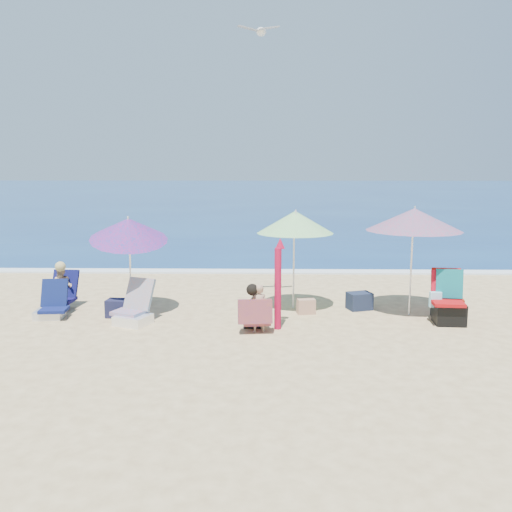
{
  "coord_description": "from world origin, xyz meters",
  "views": [
    {
      "loc": [
        -0.1,
        -8.58,
        2.69
      ],
      "look_at": [
        -0.3,
        1.0,
        1.1
      ],
      "focal_mm": 38.71,
      "sensor_mm": 36.0,
      "label": 1
    }
  ],
  "objects_px": {
    "umbrella_turquoise": "(414,220)",
    "furled_umbrella": "(278,280)",
    "umbrella_striped": "(295,222)",
    "camp_chair_right": "(446,300)",
    "umbrella_blue": "(129,229)",
    "person_left": "(62,287)",
    "chair_navy": "(52,308)",
    "chair_rainbow": "(134,312)",
    "person_center": "(257,309)",
    "camp_chair_left": "(449,308)",
    "seagull": "(261,31)"
  },
  "relations": [
    {
      "from": "umbrella_blue",
      "to": "umbrella_striped",
      "type": "bearing_deg",
      "value": 7.08
    },
    {
      "from": "camp_chair_right",
      "to": "person_center",
      "type": "relative_size",
      "value": 1.15
    },
    {
      "from": "umbrella_striped",
      "to": "camp_chair_right",
      "type": "xyz_separation_m",
      "value": [
        2.64,
        -0.59,
        -1.32
      ]
    },
    {
      "from": "umbrella_striped",
      "to": "chair_navy",
      "type": "bearing_deg",
      "value": -171.6
    },
    {
      "from": "camp_chair_right",
      "to": "umbrella_turquoise",
      "type": "bearing_deg",
      "value": 144.82
    },
    {
      "from": "umbrella_blue",
      "to": "camp_chair_left",
      "type": "relative_size",
      "value": 2.12
    },
    {
      "from": "umbrella_blue",
      "to": "chair_rainbow",
      "type": "bearing_deg",
      "value": -72.39
    },
    {
      "from": "umbrella_blue",
      "to": "camp_chair_right",
      "type": "distance_m",
      "value": 5.76
    },
    {
      "from": "person_center",
      "to": "umbrella_turquoise",
      "type": "bearing_deg",
      "value": 23.96
    },
    {
      "from": "umbrella_turquoise",
      "to": "person_left",
      "type": "height_order",
      "value": "umbrella_turquoise"
    },
    {
      "from": "umbrella_turquoise",
      "to": "camp_chair_left",
      "type": "distance_m",
      "value": 1.67
    },
    {
      "from": "camp_chair_right",
      "to": "person_left",
      "type": "xyz_separation_m",
      "value": [
        -7.02,
        0.6,
        0.08
      ]
    },
    {
      "from": "person_center",
      "to": "chair_navy",
      "type": "bearing_deg",
      "value": 167.52
    },
    {
      "from": "chair_navy",
      "to": "chair_rainbow",
      "type": "relative_size",
      "value": 0.77
    },
    {
      "from": "chair_rainbow",
      "to": "camp_chair_right",
      "type": "distance_m",
      "value": 5.45
    },
    {
      "from": "chair_navy",
      "to": "person_center",
      "type": "height_order",
      "value": "person_center"
    },
    {
      "from": "umbrella_turquoise",
      "to": "furled_umbrella",
      "type": "xyz_separation_m",
      "value": [
        -2.44,
        -1.0,
        -0.9
      ]
    },
    {
      "from": "umbrella_blue",
      "to": "chair_navy",
      "type": "relative_size",
      "value": 2.91
    },
    {
      "from": "furled_umbrella",
      "to": "chair_rainbow",
      "type": "height_order",
      "value": "furled_umbrella"
    },
    {
      "from": "chair_rainbow",
      "to": "camp_chair_left",
      "type": "relative_size",
      "value": 0.95
    },
    {
      "from": "chair_rainbow",
      "to": "person_center",
      "type": "relative_size",
      "value": 1.06
    },
    {
      "from": "camp_chair_right",
      "to": "person_center",
      "type": "height_order",
      "value": "camp_chair_right"
    },
    {
      "from": "chair_rainbow",
      "to": "seagull",
      "type": "distance_m",
      "value": 5.4
    },
    {
      "from": "camp_chair_left",
      "to": "seagull",
      "type": "xyz_separation_m",
      "value": [
        -3.23,
        1.06,
        4.75
      ]
    },
    {
      "from": "camp_chair_left",
      "to": "person_left",
      "type": "height_order",
      "value": "person_left"
    },
    {
      "from": "umbrella_turquoise",
      "to": "camp_chair_right",
      "type": "height_order",
      "value": "umbrella_turquoise"
    },
    {
      "from": "seagull",
      "to": "chair_navy",
      "type": "bearing_deg",
      "value": -167.56
    },
    {
      "from": "person_center",
      "to": "seagull",
      "type": "height_order",
      "value": "seagull"
    },
    {
      "from": "camp_chair_left",
      "to": "camp_chair_right",
      "type": "xyz_separation_m",
      "value": [
        0.05,
        0.29,
        0.06
      ]
    },
    {
      "from": "umbrella_turquoise",
      "to": "person_center",
      "type": "distance_m",
      "value": 3.33
    },
    {
      "from": "chair_navy",
      "to": "person_center",
      "type": "bearing_deg",
      "value": -12.48
    },
    {
      "from": "seagull",
      "to": "person_left",
      "type": "bearing_deg",
      "value": -177.55
    },
    {
      "from": "chair_navy",
      "to": "seagull",
      "type": "relative_size",
      "value": 0.87
    },
    {
      "from": "umbrella_blue",
      "to": "person_left",
      "type": "height_order",
      "value": "umbrella_blue"
    },
    {
      "from": "umbrella_striped",
      "to": "camp_chair_right",
      "type": "relative_size",
      "value": 2.05
    },
    {
      "from": "umbrella_striped",
      "to": "furled_umbrella",
      "type": "height_order",
      "value": "umbrella_striped"
    },
    {
      "from": "chair_navy",
      "to": "person_center",
      "type": "distance_m",
      "value": 3.77
    },
    {
      "from": "furled_umbrella",
      "to": "chair_navy",
      "type": "distance_m",
      "value": 4.11
    },
    {
      "from": "camp_chair_left",
      "to": "umbrella_blue",
      "type": "bearing_deg",
      "value": 174.77
    },
    {
      "from": "camp_chair_left",
      "to": "seagull",
      "type": "distance_m",
      "value": 5.84
    },
    {
      "from": "umbrella_striped",
      "to": "person_center",
      "type": "xyz_separation_m",
      "value": [
        -0.68,
        -1.45,
        -1.26
      ]
    },
    {
      "from": "chair_navy",
      "to": "camp_chair_right",
      "type": "height_order",
      "value": "camp_chair_right"
    },
    {
      "from": "umbrella_blue",
      "to": "furled_umbrella",
      "type": "relative_size",
      "value": 1.27
    },
    {
      "from": "umbrella_turquoise",
      "to": "seagull",
      "type": "bearing_deg",
      "value": 171.9
    },
    {
      "from": "umbrella_turquoise",
      "to": "umbrella_striped",
      "type": "height_order",
      "value": "umbrella_turquoise"
    },
    {
      "from": "umbrella_striped",
      "to": "person_left",
      "type": "relative_size",
      "value": 2.09
    },
    {
      "from": "camp_chair_left",
      "to": "person_center",
      "type": "xyz_separation_m",
      "value": [
        -3.27,
        -0.57,
        0.12
      ]
    },
    {
      "from": "camp_chair_right",
      "to": "camp_chair_left",
      "type": "bearing_deg",
      "value": -99.72
    },
    {
      "from": "person_left",
      "to": "furled_umbrella",
      "type": "bearing_deg",
      "value": -16.91
    },
    {
      "from": "furled_umbrella",
      "to": "umbrella_blue",
      "type": "bearing_deg",
      "value": 162.31
    }
  ]
}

